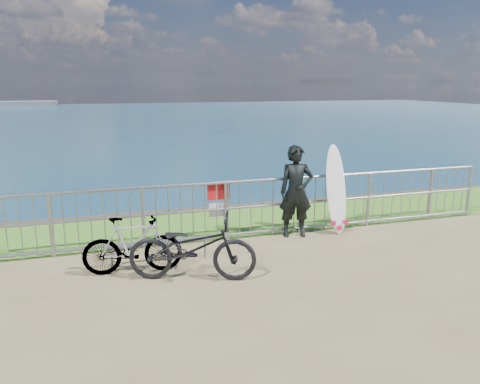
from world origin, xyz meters
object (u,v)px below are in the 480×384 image
object	(u,v)px
surfer	(296,192)
bicycle_near	(192,248)
bicycle_far	(132,245)
surfboard	(336,193)

from	to	relation	value
surfer	bicycle_near	world-z (taller)	surfer
bicycle_near	bicycle_far	size ratio (longest dim) A/B	1.26
surfer	surfboard	world-z (taller)	surfer
surfer	surfboard	distance (m)	0.85
surfboard	surfer	bearing A→B (deg)	179.15
surfer	surfboard	bearing A→B (deg)	9.67
surfer	bicycle_near	size ratio (longest dim) A/B	0.92
surfer	bicycle_far	bearing A→B (deg)	-152.97
surfer	bicycle_far	size ratio (longest dim) A/B	1.16
bicycle_near	bicycle_far	world-z (taller)	bicycle_near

